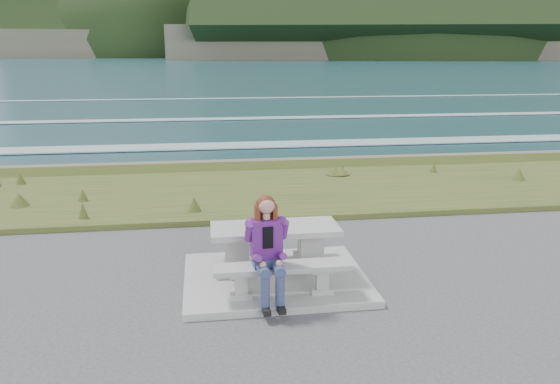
{
  "coord_description": "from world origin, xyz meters",
  "views": [
    {
      "loc": [
        -0.98,
        -7.27,
        3.26
      ],
      "look_at": [
        0.25,
        1.2,
        1.03
      ],
      "focal_mm": 35.0,
      "sensor_mm": 36.0,
      "label": 1
    }
  ],
  "objects": [
    {
      "name": "shore_drop",
      "position": [
        0.0,
        7.9,
        0.0
      ],
      "size": [
        160.0,
        0.8,
        2.2
      ],
      "primitive_type": "cube",
      "color": "#635A4A",
      "rests_on": "ground"
    },
    {
      "name": "picnic_table",
      "position": [
        0.0,
        0.0,
        0.68
      ],
      "size": [
        1.8,
        0.75,
        0.75
      ],
      "color": "#AAAAA4",
      "rests_on": "concrete_slab"
    },
    {
      "name": "concrete_slab",
      "position": [
        0.0,
        0.0,
        0.05
      ],
      "size": [
        2.6,
        2.1,
        0.1
      ],
      "primitive_type": "cube",
      "color": "#AAAAA4",
      "rests_on": "ground"
    },
    {
      "name": "grass_verge",
      "position": [
        0.0,
        5.0,
        0.0
      ],
      "size": [
        160.0,
        4.5,
        0.22
      ],
      "primitive_type": "cube",
      "color": "#30471A",
      "rests_on": "ground"
    },
    {
      "name": "bench_seaward",
      "position": [
        0.0,
        0.7,
        0.45
      ],
      "size": [
        1.8,
        0.35,
        0.45
      ],
      "color": "#AAAAA4",
      "rests_on": "concrete_slab"
    },
    {
      "name": "ocean",
      "position": [
        0.0,
        25.09,
        -1.74
      ],
      "size": [
        1600.0,
        1600.0,
        0.09
      ],
      "color": "#1D4652",
      "rests_on": "ground"
    },
    {
      "name": "seated_woman",
      "position": [
        -0.19,
        -0.83,
        0.61
      ],
      "size": [
        0.43,
        0.71,
        1.39
      ],
      "rotation": [
        0.0,
        0.0,
        0.07
      ],
      "color": "navy",
      "rests_on": "concrete_slab"
    },
    {
      "name": "bench_landward",
      "position": [
        0.0,
        -0.7,
        0.45
      ],
      "size": [
        1.8,
        0.35,
        0.45
      ],
      "color": "#AAAAA4",
      "rests_on": "concrete_slab"
    },
    {
      "name": "headland_range",
      "position": [
        190.43,
        398.43,
        9.9
      ],
      "size": [
        729.83,
        363.95,
        182.8
      ],
      "color": "#635A4A",
      "rests_on": "ground"
    }
  ]
}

